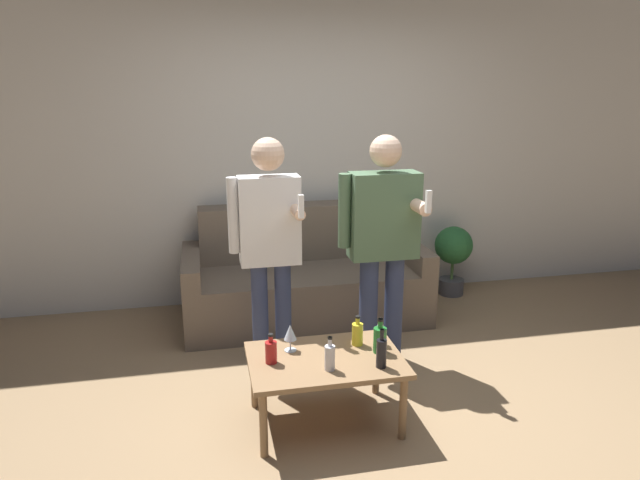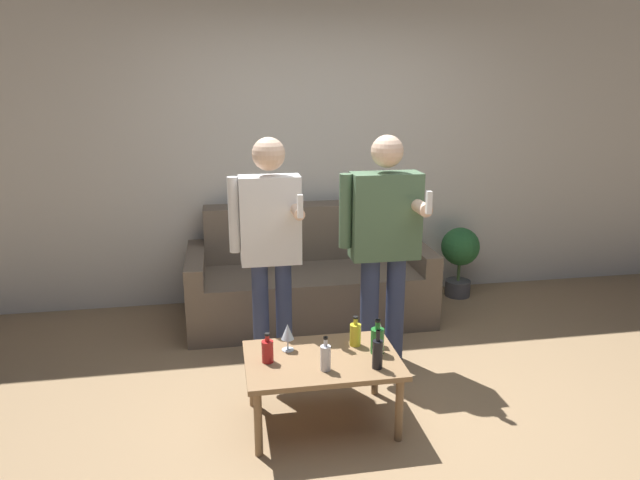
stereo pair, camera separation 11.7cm
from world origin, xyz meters
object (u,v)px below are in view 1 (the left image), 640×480
at_px(bottle_orange, 357,333).
at_px(person_standing_right, 383,235).
at_px(person_standing_left, 269,238).
at_px(coffee_table, 325,365).
at_px(couch, 304,279).

distance_m(bottle_orange, person_standing_right, 0.77).
bearing_deg(person_standing_left, bottle_orange, -52.30).
relative_size(coffee_table, bottle_orange, 4.77).
height_order(couch, bottle_orange, couch).
bearing_deg(couch, bottle_orange, -87.75).
distance_m(couch, coffee_table, 1.57).
xyz_separation_m(coffee_table, person_standing_left, (-0.22, 0.69, 0.58)).
relative_size(couch, bottle_orange, 10.76).
height_order(couch, coffee_table, couch).
relative_size(couch, person_standing_left, 1.24).
relative_size(bottle_orange, person_standing_left, 0.11).
relative_size(couch, person_standing_right, 1.23).
height_order(coffee_table, bottle_orange, bottle_orange).
xyz_separation_m(couch, bottle_orange, (0.06, -1.44, 0.16)).
bearing_deg(couch, person_standing_left, -113.80).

